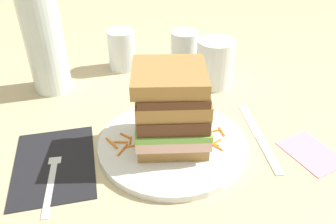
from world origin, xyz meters
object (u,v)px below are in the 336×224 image
at_px(sandwich, 172,109).
at_px(napkin_pink, 311,153).
at_px(empty_tumbler_0, 184,50).
at_px(empty_tumbler_1, 122,50).
at_px(juice_glass, 215,65).
at_px(main_plate, 172,144).
at_px(knife, 260,138).
at_px(fork, 52,172).
at_px(napkin_dark, 54,164).
at_px(water_bottle, 41,24).

height_order(sandwich, napkin_pink, sandwich).
height_order(empty_tumbler_0, empty_tumbler_1, empty_tumbler_1).
xyz_separation_m(juice_glass, empty_tumbler_0, (-0.04, 0.09, -0.00)).
xyz_separation_m(main_plate, knife, (0.16, -0.01, -0.00)).
bearing_deg(fork, knife, 1.76).
relative_size(knife, juice_glass, 1.95).
distance_m(napkin_dark, empty_tumbler_1, 0.35).
height_order(napkin_dark, empty_tumbler_0, empty_tumbler_0).
xyz_separation_m(fork, napkin_pink, (0.42, -0.05, -0.00)).
height_order(knife, juice_glass, juice_glass).
height_order(fork, juice_glass, juice_glass).
xyz_separation_m(napkin_dark, empty_tumbler_1, (0.15, 0.31, 0.05)).
height_order(napkin_dark, knife, same).
distance_m(sandwich, napkin_dark, 0.21).
bearing_deg(water_bottle, napkin_pink, -36.51).
bearing_deg(sandwich, napkin_pink, -17.14).
height_order(knife, empty_tumbler_1, empty_tumbler_1).
xyz_separation_m(fork, water_bottle, (-0.01, 0.27, 0.14)).
distance_m(juice_glass, water_bottle, 0.36).
xyz_separation_m(fork, juice_glass, (0.34, 0.21, 0.04)).
bearing_deg(napkin_pink, fork, 173.83).
distance_m(sandwich, water_bottle, 0.33).
xyz_separation_m(water_bottle, empty_tumbler_0, (0.30, 0.03, -0.10)).
bearing_deg(fork, empty_tumbler_0, 45.93).
bearing_deg(napkin_dark, fork, -94.63).
relative_size(fork, empty_tumbler_1, 1.78).
xyz_separation_m(empty_tumbler_1, napkin_pink, (0.27, -0.38, -0.05)).
bearing_deg(main_plate, napkin_dark, -179.70).
relative_size(sandwich, knife, 0.69).
bearing_deg(empty_tumbler_1, sandwich, -81.61).
distance_m(main_plate, empty_tumbler_0, 0.30).
bearing_deg(napkin_pink, empty_tumbler_0, 110.25).
bearing_deg(juice_glass, napkin_pink, -71.90).
bearing_deg(juice_glass, napkin_dark, -150.35).
height_order(knife, water_bottle, water_bottle).
relative_size(water_bottle, napkin_pink, 3.25).
bearing_deg(knife, fork, -178.24).
xyz_separation_m(knife, water_bottle, (-0.36, 0.26, 0.14)).
bearing_deg(sandwich, empty_tumbler_1, 98.39).
height_order(main_plate, sandwich, sandwich).
distance_m(juice_glass, napkin_pink, 0.28).
bearing_deg(juice_glass, water_bottle, 170.23).
bearing_deg(juice_glass, empty_tumbler_0, 116.10).
relative_size(fork, water_bottle, 0.53).
height_order(main_plate, fork, main_plate).
bearing_deg(knife, main_plate, 175.51).
xyz_separation_m(main_plate, empty_tumbler_0, (0.10, 0.28, 0.04)).
bearing_deg(empty_tumbler_0, juice_glass, -63.90).
height_order(sandwich, empty_tumbler_0, sandwich).
xyz_separation_m(knife, juice_glass, (-0.02, 0.20, 0.04)).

